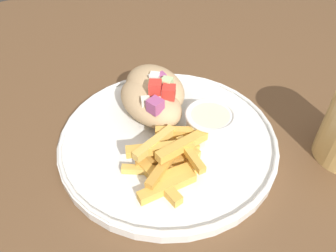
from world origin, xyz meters
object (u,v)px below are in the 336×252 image
(pita_sandwich_far, at_px, (155,88))
(plate, at_px, (168,139))
(pita_sandwich_near, at_px, (151,102))
(fries_pile, at_px, (171,157))
(sauce_ramekin, at_px, (210,123))

(pita_sandwich_far, bearing_deg, plate, -20.12)
(plate, bearing_deg, pita_sandwich_far, 164.23)
(pita_sandwich_near, distance_m, pita_sandwich_far, 0.03)
(fries_pile, height_order, sauce_ramekin, sauce_ramekin)
(pita_sandwich_far, xyz_separation_m, fries_pile, (0.12, -0.04, -0.02))
(plate, distance_m, sauce_ramekin, 0.06)
(pita_sandwich_near, height_order, fries_pile, pita_sandwich_near)
(pita_sandwich_near, bearing_deg, sauce_ramekin, 25.33)
(plate, xyz_separation_m, fries_pile, (0.05, -0.02, 0.02))
(pita_sandwich_far, height_order, sauce_ramekin, pita_sandwich_far)
(pita_sandwich_far, relative_size, sauce_ramekin, 1.66)
(plate, distance_m, fries_pile, 0.05)
(plate, xyz_separation_m, pita_sandwich_near, (-0.05, 0.00, 0.03))
(plate, height_order, pita_sandwich_near, pita_sandwich_near)
(pita_sandwich_near, distance_m, fries_pile, 0.10)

